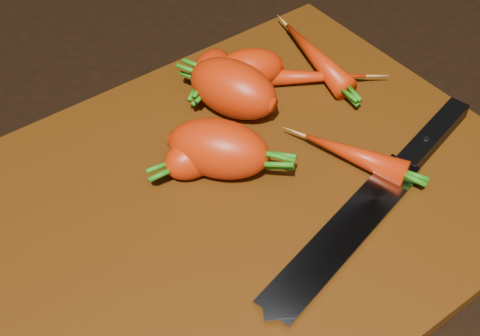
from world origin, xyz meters
TOP-DOWN VIEW (x-y plane):
  - ground at (0.00, 0.00)m, footprint 2.00×2.00m
  - cutting_board at (0.00, 0.00)m, footprint 0.50×0.40m
  - carrot_0 at (-0.03, 0.05)m, footprint 0.06×0.04m
  - carrot_1 at (-0.01, 0.03)m, footprint 0.10×0.11m
  - carrot_2 at (0.06, 0.09)m, footprint 0.09×0.11m
  - carrot_3 at (0.06, 0.14)m, footprint 0.07×0.07m
  - carrot_4 at (0.09, 0.12)m, footprint 0.08×0.07m
  - carrot_5 at (0.17, 0.10)m, footprint 0.05×0.13m
  - carrot_6 at (0.14, 0.08)m, footprint 0.11×0.09m
  - carrot_7 at (0.10, -0.04)m, footprint 0.06×0.10m
  - knife at (0.04, -0.09)m, footprint 0.31×0.10m

SIDE VIEW (x-z plane):
  - ground at x=0.00m, z-range -0.01..0.00m
  - cutting_board at x=0.00m, z-range 0.00..0.01m
  - knife at x=0.04m, z-range 0.01..0.03m
  - carrot_6 at x=0.14m, z-range 0.01..0.03m
  - carrot_7 at x=0.10m, z-range 0.01..0.04m
  - carrot_5 at x=0.17m, z-range 0.01..0.04m
  - carrot_0 at x=-0.03m, z-range 0.01..0.05m
  - carrot_3 at x=0.06m, z-range 0.01..0.05m
  - carrot_4 at x=0.09m, z-range 0.01..0.06m
  - carrot_1 at x=-0.01m, z-range 0.01..0.07m
  - carrot_2 at x=0.06m, z-range 0.01..0.07m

